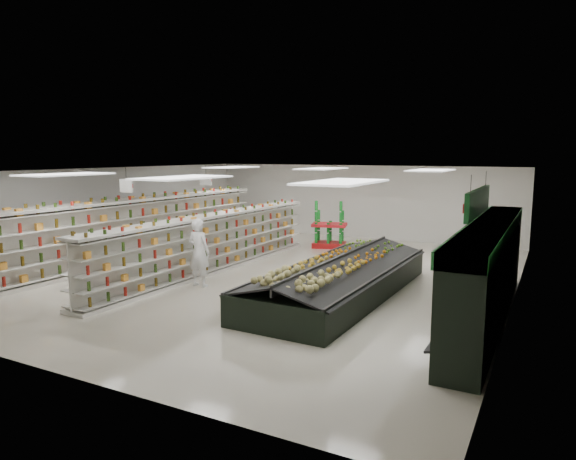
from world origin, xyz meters
The scene contains 16 objects.
floor centered at (0.00, 0.00, 0.00)m, with size 16.00×16.00×0.00m, color beige.
ceiling centered at (0.00, 0.00, 3.20)m, with size 14.00×16.00×0.02m, color white.
wall_back centered at (0.00, 8.00, 1.60)m, with size 14.00×0.02×3.20m, color silver.
wall_front centered at (0.00, -8.00, 1.60)m, with size 14.00×0.02×3.20m, color silver.
wall_left centered at (-7.00, 0.00, 1.60)m, with size 0.02×16.00×3.20m, color silver.
wall_right centered at (7.00, 0.00, 1.60)m, with size 0.02×16.00×3.20m, color silver.
produce_wall_case centered at (6.53, -1.50, 1.24)m, with size 0.93×8.00×2.20m.
aisle_sign_near centered at (-3.80, -2.00, 2.75)m, with size 0.52×0.06×0.75m.
aisle_sign_far centered at (-3.80, 2.00, 2.75)m, with size 0.52×0.06×0.75m.
hortifruti_banner centered at (6.25, -1.50, 2.65)m, with size 0.12×3.20×0.95m.
gondola_left centered at (-5.14, -0.50, 1.00)m, with size 1.56×12.61×2.18m.
gondola_center centered at (-1.79, -0.51, 0.84)m, with size 1.09×10.52×1.82m.
produce_island centered at (2.88, -1.21, 0.49)m, with size 2.80×7.27×1.08m.
soda_endcap centered at (-0.12, 5.10, 0.83)m, with size 1.54×1.24×1.72m.
shopper_main centered at (-1.00, -2.16, 0.97)m, with size 0.71×0.46×1.94m, color white.
shopper_background centered at (-2.87, 4.65, 0.80)m, with size 0.78×0.48×1.61m, color tan.
Camera 1 is at (7.78, -13.52, 3.73)m, focal length 32.00 mm.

